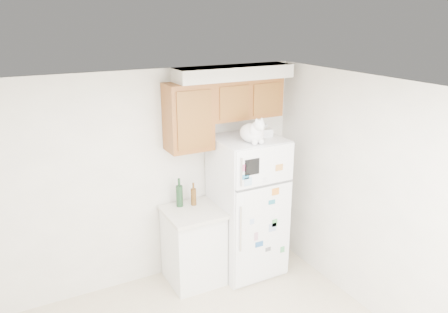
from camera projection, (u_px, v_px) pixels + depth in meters
room_shell at (225, 200)px, 3.40m from camera, size 3.84×4.04×2.52m
refrigerator at (247, 206)px, 5.26m from camera, size 0.76×0.78×1.70m
base_counter at (193, 245)px, 5.14m from camera, size 0.64×0.64×0.92m
cat at (253, 132)px, 4.80m from camera, size 0.30×0.44×0.31m
storage_box_back at (259, 129)px, 5.21m from camera, size 0.22×0.19×0.10m
storage_box_front at (265, 133)px, 5.06m from camera, size 0.17×0.14×0.09m
bottle_green at (179, 192)px, 5.04m from camera, size 0.08×0.08×0.34m
bottle_amber at (193, 194)px, 5.09m from camera, size 0.06×0.06×0.28m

